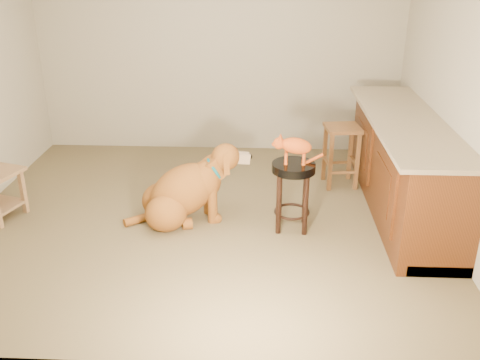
{
  "coord_description": "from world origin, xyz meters",
  "views": [
    {
      "loc": [
        0.57,
        -4.62,
        2.42
      ],
      "look_at": [
        0.36,
        -0.1,
        0.45
      ],
      "focal_mm": 40.0,
      "sensor_mm": 36.0,
      "label": 1
    }
  ],
  "objects_px": {
    "golden_retriever": "(185,192)",
    "tabby_kitten": "(293,147)",
    "wood_stool": "(341,155)",
    "padded_stool": "(293,183)"
  },
  "relations": [
    {
      "from": "golden_retriever",
      "to": "tabby_kitten",
      "type": "relative_size",
      "value": 2.55
    },
    {
      "from": "padded_stool",
      "to": "golden_retriever",
      "type": "xyz_separation_m",
      "value": [
        -1.01,
        0.1,
        -0.16
      ]
    },
    {
      "from": "wood_stool",
      "to": "tabby_kitten",
      "type": "bearing_deg",
      "value": -119.4
    },
    {
      "from": "padded_stool",
      "to": "golden_retriever",
      "type": "relative_size",
      "value": 0.53
    },
    {
      "from": "golden_retriever",
      "to": "padded_stool",
      "type": "bearing_deg",
      "value": -22.66
    },
    {
      "from": "padded_stool",
      "to": "golden_retriever",
      "type": "bearing_deg",
      "value": 174.29
    },
    {
      "from": "padded_stool",
      "to": "tabby_kitten",
      "type": "height_order",
      "value": "tabby_kitten"
    },
    {
      "from": "tabby_kitten",
      "to": "padded_stool",
      "type": "bearing_deg",
      "value": -5.72
    },
    {
      "from": "padded_stool",
      "to": "golden_retriever",
      "type": "height_order",
      "value": "golden_retriever"
    },
    {
      "from": "padded_stool",
      "to": "tabby_kitten",
      "type": "relative_size",
      "value": 1.35
    }
  ]
}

